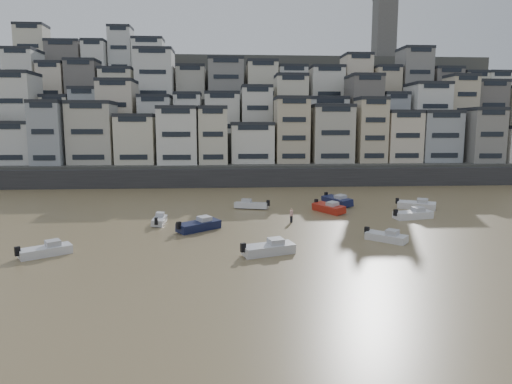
{
  "coord_description": "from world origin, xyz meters",
  "views": [
    {
      "loc": [
        5.69,
        -22.56,
        11.65
      ],
      "look_at": [
        9.3,
        30.0,
        4.0
      ],
      "focal_mm": 32.0,
      "sensor_mm": 36.0,
      "label": 1
    }
  ],
  "objects": [
    {
      "name": "boat_a",
      "position": [
        9.61,
        17.63,
        0.73
      ],
      "size": [
        5.61,
        3.5,
        1.46
      ],
      "primitive_type": null,
      "rotation": [
        0.0,
        0.0,
        0.36
      ],
      "color": "silver",
      "rests_on": "ground"
    },
    {
      "name": "boat_f",
      "position": [
        -2.21,
        31.64,
        0.62
      ],
      "size": [
        1.58,
        4.55,
        1.23
      ],
      "primitive_type": null,
      "rotation": [
        0.0,
        0.0,
        1.55
      ],
      "color": "silver",
      "rests_on": "ground"
    },
    {
      "name": "hillside",
      "position": [
        14.73,
        104.84,
        13.01
      ],
      "size": [
        141.04,
        66.0,
        50.0
      ],
      "color": "#4C4C47",
      "rests_on": "ground"
    },
    {
      "name": "boat_e",
      "position": [
        19.72,
        37.62,
        0.79
      ],
      "size": [
        4.27,
        6.03,
        1.58
      ],
      "primitive_type": null,
      "rotation": [
        0.0,
        0.0,
        -1.11
      ],
      "color": "#AF2315",
      "rests_on": "ground"
    },
    {
      "name": "harbor_wall",
      "position": [
        10.0,
        65.0,
        1.75
      ],
      "size": [
        140.0,
        3.0,
        3.5
      ],
      "primitive_type": "cube",
      "color": "#38383A",
      "rests_on": "ground"
    },
    {
      "name": "boat_g",
      "position": [
        32.66,
        39.13,
        0.76
      ],
      "size": [
        5.79,
        4.2,
        1.52
      ],
      "primitive_type": null,
      "rotation": [
        0.0,
        0.0,
        -0.48
      ],
      "color": "white",
      "rests_on": "ground"
    },
    {
      "name": "boat_j",
      "position": [
        -10.55,
        18.6,
        0.66
      ],
      "size": [
        4.86,
        4.11,
        1.32
      ],
      "primitive_type": null,
      "rotation": [
        0.0,
        0.0,
        0.62
      ],
      "color": "silver",
      "rests_on": "ground"
    },
    {
      "name": "person_pink",
      "position": [
        13.71,
        31.41,
        0.87
      ],
      "size": [
        0.44,
        0.44,
        1.74
      ],
      "primitive_type": null,
      "color": "#D09793",
      "rests_on": "ground"
    },
    {
      "name": "boat_i",
      "position": [
        22.24,
        43.14,
        0.86
      ],
      "size": [
        4.1,
        6.64,
        1.72
      ],
      "primitive_type": null,
      "rotation": [
        0.0,
        0.0,
        -1.22
      ],
      "color": "#151B43",
      "rests_on": "ground"
    },
    {
      "name": "boat_d",
      "position": [
        29.42,
        32.58,
        0.75
      ],
      "size": [
        5.79,
        3.09,
        1.51
      ],
      "primitive_type": null,
      "rotation": [
        0.0,
        0.0,
        0.24
      ],
      "color": "white",
      "rests_on": "ground"
    },
    {
      "name": "boat_c",
      "position": [
        2.72,
        27.82,
        0.78
      ],
      "size": [
        5.57,
        5.11,
        1.56
      ],
      "primitive_type": null,
      "rotation": [
        0.0,
        0.0,
        0.7
      ],
      "color": "#131A3D",
      "rests_on": "ground"
    },
    {
      "name": "boat_h",
      "position": [
        9.39,
        41.09,
        0.7
      ],
      "size": [
        5.43,
        3.05,
        1.41
      ],
      "primitive_type": null,
      "rotation": [
        0.0,
        0.0,
        2.86
      ],
      "color": "silver",
      "rests_on": "ground"
    },
    {
      "name": "boat_b",
      "position": [
        22.0,
        21.6,
        0.62
      ],
      "size": [
        4.3,
        4.28,
        1.25
      ],
      "primitive_type": null,
      "rotation": [
        0.0,
        0.0,
        -0.78
      ],
      "color": "silver",
      "rests_on": "ground"
    },
    {
      "name": "ground",
      "position": [
        0.0,
        0.0,
        0.0
      ],
      "size": [
        400.0,
        400.0,
        0.0
      ],
      "primitive_type": "plane",
      "color": "#927D4E",
      "rests_on": "ground"
    }
  ]
}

